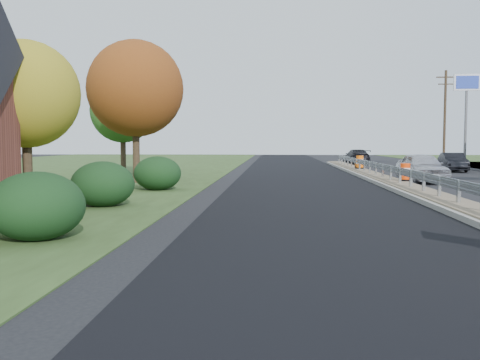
# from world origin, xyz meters

# --- Properties ---
(ground) EXTENTS (140.00, 140.00, 0.00)m
(ground) POSITION_xyz_m (0.00, 0.00, 0.00)
(ground) COLOR black
(ground) RESTS_ON ground
(milled_overlay) EXTENTS (7.20, 120.00, 0.01)m
(milled_overlay) POSITION_xyz_m (-4.40, 10.00, 0.01)
(milled_overlay) COLOR black
(milled_overlay) RESTS_ON ground
(median) EXTENTS (1.60, 55.00, 0.23)m
(median) POSITION_xyz_m (0.00, 8.00, 0.11)
(median) COLOR gray
(median) RESTS_ON ground
(guardrail) EXTENTS (0.10, 46.15, 0.72)m
(guardrail) POSITION_xyz_m (0.00, 9.00, 0.73)
(guardrail) COLOR silver
(guardrail) RESTS_ON median
(pylon_sign_north) EXTENTS (2.20, 0.30, 7.90)m
(pylon_sign_north) POSITION_xyz_m (10.50, 30.00, 6.48)
(pylon_sign_north) COLOR slate
(pylon_sign_north) RESTS_ON ground
(utility_pole_north) EXTENTS (1.90, 0.26, 9.40)m
(utility_pole_north) POSITION_xyz_m (11.50, 39.00, 4.93)
(utility_pole_north) COLOR #473523
(utility_pole_north) RESTS_ON ground
(hedge_south) EXTENTS (2.09, 2.09, 1.52)m
(hedge_south) POSITION_xyz_m (-11.00, -6.00, 0.76)
(hedge_south) COLOR black
(hedge_south) RESTS_ON ground
(hedge_mid) EXTENTS (2.09, 2.09, 1.52)m
(hedge_mid) POSITION_xyz_m (-11.50, 0.00, 0.76)
(hedge_mid) COLOR black
(hedge_mid) RESTS_ON ground
(hedge_north) EXTENTS (2.09, 2.09, 1.52)m
(hedge_north) POSITION_xyz_m (-11.00, 6.00, 0.76)
(hedge_north) COLOR black
(hedge_north) RESTS_ON ground
(tree_near_yellow) EXTENTS (3.96, 3.96, 5.88)m
(tree_near_yellow) POSITION_xyz_m (-15.00, 2.00, 3.89)
(tree_near_yellow) COLOR #473523
(tree_near_yellow) RESTS_ON ground
(tree_near_red) EXTENTS (4.95, 4.95, 7.35)m
(tree_near_red) POSITION_xyz_m (-13.00, 10.00, 4.86)
(tree_near_red) COLOR #473523
(tree_near_red) RESTS_ON ground
(tree_near_back) EXTENTS (4.29, 4.29, 6.37)m
(tree_near_back) POSITION_xyz_m (-16.00, 18.00, 4.21)
(tree_near_back) COLOR #473523
(tree_near_back) RESTS_ON ground
(barrel_median_mid) EXTENTS (0.59, 0.59, 0.86)m
(barrel_median_mid) POSITION_xyz_m (0.55, 9.32, 0.64)
(barrel_median_mid) COLOR black
(barrel_median_mid) RESTS_ON median
(barrel_median_far) EXTENTS (0.63, 0.63, 0.92)m
(barrel_median_far) POSITION_xyz_m (0.20, 21.24, 0.67)
(barrel_median_far) COLOR black
(barrel_median_far) RESTS_ON median
(barrel_shoulder_far) EXTENTS (0.57, 0.57, 0.84)m
(barrel_shoulder_far) POSITION_xyz_m (8.33, 29.17, 0.40)
(barrel_shoulder_far) COLOR black
(barrel_shoulder_far) RESTS_ON ground
(car_silver) EXTENTS (2.08, 4.70, 1.57)m
(car_silver) POSITION_xyz_m (1.99, 11.72, 0.79)
(car_silver) COLOR silver
(car_silver) RESTS_ON ground
(car_dark_mid) EXTENTS (1.83, 4.21, 1.35)m
(car_dark_mid) POSITION_xyz_m (7.00, 22.20, 0.67)
(car_dark_mid) COLOR black
(car_dark_mid) RESTS_ON ground
(car_dark_far) EXTENTS (2.19, 4.90, 1.40)m
(car_dark_far) POSITION_xyz_m (2.03, 35.02, 0.70)
(car_dark_far) COLOR black
(car_dark_far) RESTS_ON ground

